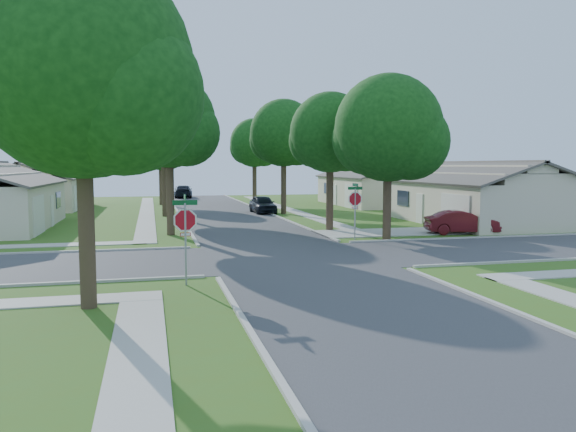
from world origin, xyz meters
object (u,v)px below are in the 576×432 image
(house_ne_far, at_px, (375,190))
(car_driveway, at_px, (462,222))
(tree_sw_corner, at_px, (84,78))
(car_curb_east, at_px, (263,204))
(stop_sign_sw, at_px, (185,224))
(tree_w_far, at_px, (161,149))
(tree_ne_corner, at_px, (389,133))
(car_curb_west, at_px, (183,192))
(tree_w_near, at_px, (170,126))
(tree_e_far, at_px, (255,145))
(tree_e_near, at_px, (331,136))
(tree_e_mid, at_px, (284,136))
(house_ne_near, at_px, (478,201))
(stop_sign_ne, at_px, (355,201))
(house_nw_far, at_px, (35,192))
(tree_w_mid, at_px, (164,131))

(house_ne_far, height_order, car_driveway, house_ne_far)
(tree_sw_corner, bearing_deg, car_curb_east, 69.94)
(stop_sign_sw, bearing_deg, tree_w_far, 89.93)
(tree_sw_corner, xyz_separation_m, tree_ne_corner, (13.80, 11.20, -0.67))
(car_curb_west, bearing_deg, tree_w_near, 89.78)
(tree_e_far, relative_size, tree_sw_corner, 0.91)
(tree_e_near, distance_m, car_driveway, 9.09)
(tree_e_mid, height_order, house_ne_near, tree_e_mid)
(house_ne_far, xyz_separation_m, car_curb_east, (-12.79, -6.86, -0.79))
(stop_sign_sw, height_order, tree_w_near, tree_w_near)
(car_driveway, xyz_separation_m, car_curb_east, (-8.30, 16.64, 0.05))
(tree_w_far, relative_size, house_ne_far, 0.59)
(stop_sign_ne, xyz_separation_m, tree_e_far, (0.05, 29.31, 3.95))
(stop_sign_sw, height_order, car_driveway, stop_sign_sw)
(house_ne_far, bearing_deg, car_driveway, -100.82)
(tree_e_near, bearing_deg, car_curb_east, 96.74)
(tree_ne_corner, bearing_deg, tree_sw_corner, -140.93)
(car_curb_east, bearing_deg, tree_w_far, 121.97)
(house_ne_near, relative_size, house_nw_far, 1.00)
(tree_e_near, distance_m, tree_w_near, 9.41)
(tree_e_near, xyz_separation_m, house_nw_far, (-20.74, 22.99, -4.13))
(tree_w_far, bearing_deg, car_driveway, -60.46)
(tree_ne_corner, bearing_deg, house_nw_far, 128.81)
(tree_sw_corner, xyz_separation_m, house_nw_far, (-8.56, 38.99, -4.75))
(tree_e_far, xyz_separation_m, house_ne_near, (11.24, -23.01, -4.46))
(stop_sign_ne, distance_m, car_curb_east, 17.55)
(stop_sign_sw, xyz_separation_m, tree_w_far, (0.05, 38.71, 3.48))
(tree_e_far, height_order, car_curb_west, tree_e_far)
(car_curb_west, bearing_deg, car_curb_east, 106.18)
(tree_sw_corner, bearing_deg, house_nw_far, 102.38)
(tree_e_far, xyz_separation_m, tree_w_mid, (-9.39, -13.00, 0.51))
(tree_w_far, bearing_deg, tree_w_near, -89.99)
(tree_w_far, xyz_separation_m, house_nw_far, (-11.34, -2.01, -3.99))
(house_nw_far, bearing_deg, stop_sign_sw, -72.90)
(stop_sign_sw, height_order, tree_w_far, tree_w_far)
(tree_sw_corner, distance_m, car_curb_east, 31.50)
(tree_ne_corner, xyz_separation_m, house_ne_far, (9.63, 24.79, -4.08))
(stop_sign_sw, bearing_deg, stop_sign_ne, 45.00)
(stop_sign_ne, relative_size, car_driveway, 0.73)
(tree_w_near, bearing_deg, tree_e_near, -0.00)
(tree_e_far, distance_m, car_driveway, 29.77)
(tree_w_mid, relative_size, tree_ne_corner, 1.10)
(tree_ne_corner, bearing_deg, house_ne_near, 35.18)
(tree_ne_corner, height_order, car_curb_east, tree_ne_corner)
(car_driveway, height_order, car_curb_east, car_curb_east)
(tree_e_near, distance_m, car_curb_west, 37.74)
(tree_w_far, bearing_deg, car_curb_east, -56.51)
(tree_w_mid, distance_m, house_nw_far, 16.56)
(tree_ne_corner, xyz_separation_m, house_ne_near, (9.63, 6.79, -4.08))
(stop_sign_sw, bearing_deg, house_ne_far, 58.45)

